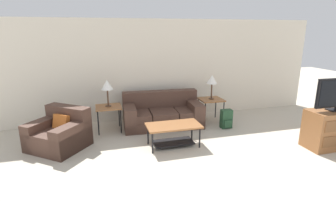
# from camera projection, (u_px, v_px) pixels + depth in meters

# --- Properties ---
(wall_back) EXTENTS (9.13, 0.06, 2.60)m
(wall_back) POSITION_uv_depth(u_px,v_px,m) (156.00, 70.00, 6.90)
(wall_back) COLOR silver
(wall_back) RESTS_ON ground_plane
(couch) EXTENTS (1.96, 1.05, 0.82)m
(couch) POSITION_uv_depth(u_px,v_px,m) (162.00, 114.00, 6.54)
(couch) COLOR #4C3328
(couch) RESTS_ON ground_plane
(armchair) EXTENTS (1.35, 1.34, 0.80)m
(armchair) POSITION_uv_depth(u_px,v_px,m) (60.00, 134.00, 5.29)
(armchair) COLOR #4C3328
(armchair) RESTS_ON ground_plane
(coffee_table) EXTENTS (1.09, 0.57, 0.46)m
(coffee_table) POSITION_uv_depth(u_px,v_px,m) (173.00, 130.00, 5.33)
(coffee_table) COLOR #935B33
(coffee_table) RESTS_ON ground_plane
(side_table_left) EXTENTS (0.58, 0.55, 0.60)m
(side_table_left) POSITION_uv_depth(u_px,v_px,m) (109.00, 109.00, 6.11)
(side_table_left) COLOR #935B33
(side_table_left) RESTS_ON ground_plane
(side_table_right) EXTENTS (0.58, 0.55, 0.60)m
(side_table_right) POSITION_uv_depth(u_px,v_px,m) (211.00, 101.00, 6.77)
(side_table_right) COLOR #935B33
(side_table_right) RESTS_ON ground_plane
(table_lamp_left) EXTENTS (0.27, 0.27, 0.63)m
(table_lamp_left) POSITION_uv_depth(u_px,v_px,m) (107.00, 86.00, 5.96)
(table_lamp_left) COLOR #472D1E
(table_lamp_left) RESTS_ON side_table_left
(table_lamp_right) EXTENTS (0.27, 0.27, 0.63)m
(table_lamp_right) POSITION_uv_depth(u_px,v_px,m) (212.00, 80.00, 6.63)
(table_lamp_right) COLOR #472D1E
(table_lamp_right) RESTS_ON side_table_right
(tv_console) EXTENTS (1.12, 0.53, 0.78)m
(tv_console) POSITION_uv_depth(u_px,v_px,m) (333.00, 129.00, 5.29)
(tv_console) COLOR #935B33
(tv_console) RESTS_ON ground_plane
(backpack) EXTENTS (0.26, 0.25, 0.46)m
(backpack) POSITION_uv_depth(u_px,v_px,m) (226.00, 119.00, 6.37)
(backpack) COLOR #23472D
(backpack) RESTS_ON ground_plane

